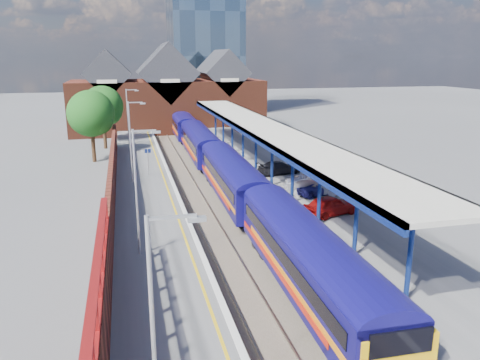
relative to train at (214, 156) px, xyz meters
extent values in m
plane|color=#5B5B5E|center=(-1.49, 4.10, -2.12)|extent=(240.00, 240.00, 0.00)
cube|color=#473D33|center=(-1.49, -5.90, -2.09)|extent=(6.00, 76.00, 0.06)
cube|color=slate|center=(-3.71, -5.90, -2.00)|extent=(0.07, 76.00, 0.14)
cube|color=slate|center=(-2.27, -5.90, -2.00)|extent=(0.07, 76.00, 0.14)
cube|color=slate|center=(-0.71, -5.90, -2.00)|extent=(0.07, 76.00, 0.14)
cube|color=slate|center=(0.73, -5.90, -2.00)|extent=(0.07, 76.00, 0.14)
cube|color=#565659|center=(-6.99, -5.90, -1.62)|extent=(5.00, 76.00, 1.00)
cube|color=#565659|center=(4.51, -5.90, -1.62)|extent=(6.00, 76.00, 1.00)
cube|color=silver|center=(-4.64, -5.90, -1.10)|extent=(0.30, 76.00, 0.05)
cube|color=silver|center=(1.66, -5.90, -1.10)|extent=(0.30, 76.00, 0.05)
cube|color=yellow|center=(-5.24, -5.90, -1.12)|extent=(0.14, 76.00, 0.01)
cube|color=#100C5A|center=(0.01, -24.78, -0.22)|extent=(3.16, 16.06, 2.50)
cube|color=#100C5A|center=(0.01, -24.78, 1.03)|extent=(3.16, 16.06, 0.60)
cube|color=#100C5A|center=(0.01, -8.18, -0.22)|extent=(3.16, 16.06, 2.50)
cube|color=#100C5A|center=(0.01, -8.18, 1.03)|extent=(3.16, 16.06, 0.60)
cube|color=#100C5A|center=(0.01, 8.42, -0.22)|extent=(3.16, 16.06, 2.50)
cube|color=#100C5A|center=(0.01, 8.42, 1.03)|extent=(3.16, 16.06, 0.60)
cube|color=#100C5A|center=(0.01, 25.02, -0.22)|extent=(3.16, 16.06, 2.50)
cube|color=#100C5A|center=(0.01, 25.02, 1.03)|extent=(3.16, 16.06, 0.60)
cube|color=black|center=(-1.41, 0.12, 0.23)|extent=(0.04, 60.54, 0.70)
cube|color=orange|center=(-1.42, 0.12, -0.57)|extent=(0.03, 55.27, 0.30)
cube|color=red|center=(-1.43, 0.12, -0.82)|extent=(0.03, 55.27, 0.30)
cube|color=black|center=(0.01, -32.80, 0.43)|extent=(2.30, 0.21, 0.90)
cube|color=black|center=(0.01, -30.38, -1.82)|extent=(2.00, 2.40, 0.60)
cube|color=black|center=(0.01, 30.62, -1.82)|extent=(2.00, 2.40, 0.60)
cylinder|color=navy|center=(3.51, -27.90, 0.98)|extent=(0.24, 0.24, 4.20)
cylinder|color=navy|center=(3.51, -22.90, 0.98)|extent=(0.24, 0.24, 4.20)
cylinder|color=navy|center=(3.51, -17.90, 0.98)|extent=(0.24, 0.24, 4.20)
cylinder|color=navy|center=(3.51, -12.90, 0.98)|extent=(0.24, 0.24, 4.20)
cylinder|color=navy|center=(3.51, -7.90, 0.98)|extent=(0.24, 0.24, 4.20)
cylinder|color=navy|center=(3.51, -2.90, 0.98)|extent=(0.24, 0.24, 4.20)
cylinder|color=navy|center=(3.51, 2.10, 0.98)|extent=(0.24, 0.24, 4.20)
cylinder|color=navy|center=(3.51, 7.10, 0.98)|extent=(0.24, 0.24, 4.20)
cylinder|color=navy|center=(3.51, 12.10, 0.98)|extent=(0.24, 0.24, 4.20)
cylinder|color=navy|center=(3.51, 17.10, 0.98)|extent=(0.24, 0.24, 4.20)
cube|color=beige|center=(4.01, -3.90, 3.23)|extent=(4.50, 52.00, 0.25)
cube|color=navy|center=(1.86, -3.90, 3.08)|extent=(0.20, 52.00, 0.55)
cube|color=navy|center=(6.16, -3.90, 3.08)|extent=(0.20, 52.00, 0.55)
cylinder|color=#A5A8AA|center=(-7.99, -33.90, 2.38)|extent=(0.12, 0.12, 7.00)
cube|color=#A5A8AA|center=(-7.39, -33.90, 5.78)|extent=(1.20, 0.08, 0.08)
cube|color=#A5A8AA|center=(-6.79, -33.90, 5.68)|extent=(0.45, 0.18, 0.12)
cylinder|color=#A5A8AA|center=(-7.99, -19.90, 2.38)|extent=(0.12, 0.12, 7.00)
cube|color=#A5A8AA|center=(-7.39, -19.90, 5.78)|extent=(1.20, 0.08, 0.08)
cube|color=#A5A8AA|center=(-6.79, -19.90, 5.68)|extent=(0.45, 0.18, 0.12)
cylinder|color=#A5A8AA|center=(-7.99, -3.90, 2.38)|extent=(0.12, 0.12, 7.00)
cube|color=#A5A8AA|center=(-7.39, -3.90, 5.78)|extent=(1.20, 0.08, 0.08)
cube|color=#A5A8AA|center=(-6.79, -3.90, 5.68)|extent=(0.45, 0.18, 0.12)
cylinder|color=#A5A8AA|center=(-7.99, 12.10, 2.38)|extent=(0.12, 0.12, 7.00)
cube|color=#A5A8AA|center=(-7.39, 12.10, 5.78)|extent=(1.20, 0.08, 0.08)
cube|color=#A5A8AA|center=(-6.79, 12.10, 5.68)|extent=(0.45, 0.18, 0.12)
cylinder|color=#A5A8AA|center=(-6.49, -1.90, 0.13)|extent=(0.08, 0.08, 2.50)
cube|color=#0C194C|center=(-6.49, -1.90, 1.18)|extent=(0.55, 0.06, 0.35)
cube|color=#582517|center=(-9.59, -11.90, 0.28)|extent=(0.35, 50.00, 2.80)
cube|color=maroon|center=(-9.59, -28.90, 2.68)|extent=(0.30, 15.00, 0.12)
cube|color=maroon|center=(-9.59, -28.90, 1.73)|extent=(0.30, 15.00, 0.12)
cube|color=maroon|center=(-9.59, -31.90, 2.18)|extent=(0.30, 0.12, 1.00)
cube|color=maroon|center=(-9.59, -29.90, 2.18)|extent=(0.30, 0.12, 1.00)
cube|color=maroon|center=(-9.59, -27.90, 2.18)|extent=(0.30, 0.12, 1.00)
cube|color=maroon|center=(-9.59, -25.90, 2.18)|extent=(0.30, 0.12, 1.00)
cube|color=maroon|center=(-9.59, -23.90, 2.18)|extent=(0.30, 0.12, 1.00)
cube|color=maroon|center=(-9.59, -21.90, 2.18)|extent=(0.30, 0.12, 1.00)
cube|color=#582517|center=(-1.49, 32.10, 1.88)|extent=(30.00, 12.00, 8.00)
cube|color=#232328|center=(-10.49, 32.10, 7.08)|extent=(7.13, 12.00, 7.13)
cube|color=#232328|center=(-1.49, 32.10, 7.08)|extent=(9.16, 12.00, 9.16)
cube|color=#232328|center=(7.51, 32.10, 7.08)|extent=(7.13, 12.00, 7.13)
cube|color=beige|center=(-10.49, 26.05, 6.08)|extent=(2.80, 0.15, 0.50)
cube|color=beige|center=(-1.49, 26.05, 6.08)|extent=(2.80, 0.15, 0.50)
cube|color=beige|center=(7.51, 26.05, 6.08)|extent=(2.80, 0.15, 0.50)
cube|color=#465E78|center=(8.51, 54.10, 17.88)|extent=(14.00, 14.00, 40.00)
cylinder|color=#382314|center=(-11.99, 10.10, -0.12)|extent=(0.44, 0.44, 4.00)
sphere|color=#124313|center=(-11.99, 10.10, 3.38)|extent=(5.20, 5.20, 5.20)
sphere|color=#124313|center=(-11.19, 9.60, 2.68)|extent=(3.20, 3.20, 3.20)
cylinder|color=#382314|center=(-10.99, 18.10, -0.12)|extent=(0.44, 0.44, 4.00)
sphere|color=#124313|center=(-10.99, 18.10, 3.38)|extent=(5.20, 5.20, 5.20)
sphere|color=#124313|center=(-10.19, 17.60, 2.68)|extent=(3.20, 3.20, 3.20)
imported|color=maroon|center=(5.10, -16.26, -0.43)|extent=(4.35, 2.74, 1.38)
imported|color=silver|center=(5.96, -11.37, -0.36)|extent=(4.86, 2.79, 1.52)
imported|color=black|center=(5.39, -4.25, -0.52)|extent=(4.46, 2.66, 1.21)
imported|color=navy|center=(6.37, -11.38, -0.54)|extent=(4.53, 2.84, 1.17)
camera|label=1|loc=(-8.36, -44.62, 9.52)|focal=35.00mm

